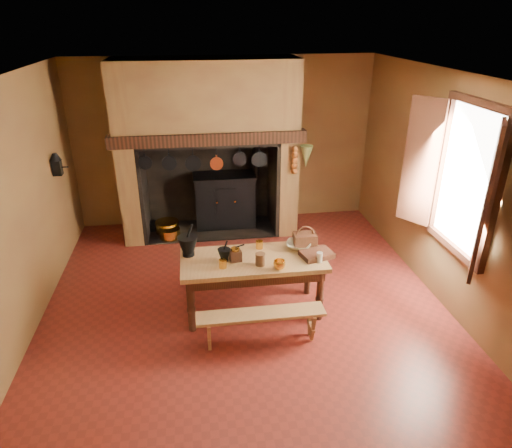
{
  "coord_description": "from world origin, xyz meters",
  "views": [
    {
      "loc": [
        -0.56,
        -4.83,
        3.38
      ],
      "look_at": [
        0.18,
        0.3,
        0.99
      ],
      "focal_mm": 32.0,
      "sensor_mm": 36.0,
      "label": 1
    }
  ],
  "objects": [
    {
      "name": "floor",
      "position": [
        0.0,
        0.0,
        0.0
      ],
      "size": [
        5.5,
        5.5,
        0.0
      ],
      "primitive_type": "plane",
      "color": "maroon",
      "rests_on": "ground"
    },
    {
      "name": "ceiling",
      "position": [
        0.0,
        0.0,
        2.8
      ],
      "size": [
        5.5,
        5.5,
        0.0
      ],
      "primitive_type": "plane",
      "rotation": [
        3.14,
        0.0,
        0.0
      ],
      "color": "silver",
      "rests_on": "back_wall"
    },
    {
      "name": "back_wall",
      "position": [
        0.0,
        2.75,
        1.4
      ],
      "size": [
        5.0,
        0.02,
        2.8
      ],
      "primitive_type": "cube",
      "color": "olive",
      "rests_on": "floor"
    },
    {
      "name": "wall_left",
      "position": [
        -2.5,
        0.0,
        1.4
      ],
      "size": [
        0.02,
        5.5,
        2.8
      ],
      "primitive_type": "cube",
      "color": "olive",
      "rests_on": "floor"
    },
    {
      "name": "wall_right",
      "position": [
        2.5,
        0.0,
        1.4
      ],
      "size": [
        0.02,
        5.5,
        2.8
      ],
      "primitive_type": "cube",
      "color": "olive",
      "rests_on": "floor"
    },
    {
      "name": "wall_front",
      "position": [
        0.0,
        -2.75,
        1.4
      ],
      "size": [
        5.0,
        0.02,
        2.8
      ],
      "primitive_type": "cube",
      "color": "olive",
      "rests_on": "floor"
    },
    {
      "name": "chimney_breast",
      "position": [
        -0.3,
        2.31,
        1.81
      ],
      "size": [
        2.95,
        0.96,
        2.8
      ],
      "color": "olive",
      "rests_on": "floor"
    },
    {
      "name": "iron_range",
      "position": [
        -0.04,
        2.45,
        0.48
      ],
      "size": [
        1.12,
        0.55,
        1.6
      ],
      "color": "black",
      "rests_on": "floor"
    },
    {
      "name": "hearth_pans",
      "position": [
        -1.05,
        2.22,
        0.09
      ],
      "size": [
        0.51,
        0.62,
        0.2
      ],
      "color": "gold",
      "rests_on": "floor"
    },
    {
      "name": "hanging_pans",
      "position": [
        -0.34,
        1.81,
        1.36
      ],
      "size": [
        1.92,
        0.29,
        0.27
      ],
      "color": "black",
      "rests_on": "chimney_breast"
    },
    {
      "name": "onion_string",
      "position": [
        1.0,
        1.79,
        1.33
      ],
      "size": [
        0.12,
        0.1,
        0.46
      ],
      "primitive_type": null,
      "color": "#994F1C",
      "rests_on": "chimney_breast"
    },
    {
      "name": "herb_bunch",
      "position": [
        1.18,
        1.79,
        1.38
      ],
      "size": [
        0.2,
        0.2,
        0.35
      ],
      "primitive_type": "cone",
      "rotation": [
        3.14,
        0.0,
        0.0
      ],
      "color": "brown",
      "rests_on": "chimney_breast"
    },
    {
      "name": "window",
      "position": [
        2.35,
        -0.4,
        1.7
      ],
      "size": [
        0.39,
        1.75,
        1.76
      ],
      "color": "white",
      "rests_on": "wall_right"
    },
    {
      "name": "wall_coffee_mill",
      "position": [
        -2.42,
        1.55,
        1.52
      ],
      "size": [
        0.23,
        0.16,
        0.31
      ],
      "color": "black",
      "rests_on": "wall_left"
    },
    {
      "name": "work_table",
      "position": [
        0.08,
        -0.14,
        0.63
      ],
      "size": [
        1.71,
        0.76,
        0.74
      ],
      "color": "tan",
      "rests_on": "floor"
    },
    {
      "name": "bench_front",
      "position": [
        0.08,
        -0.75,
        0.3
      ],
      "size": [
        1.42,
        0.25,
        0.4
      ],
      "color": "tan",
      "rests_on": "floor"
    },
    {
      "name": "bench_back",
      "position": [
        0.08,
        0.53,
        0.3
      ],
      "size": [
        1.44,
        0.25,
        0.41
      ],
      "color": "tan",
      "rests_on": "floor"
    },
    {
      "name": "mortar_large",
      "position": [
        -0.67,
        0.05,
        0.88
      ],
      "size": [
        0.24,
        0.24,
        0.42
      ],
      "rotation": [
        0.0,
        0.0,
        -0.08
      ],
      "color": "black",
      "rests_on": "work_table"
    },
    {
      "name": "mortar_small",
      "position": [
        -0.26,
        -0.15,
        0.83
      ],
      "size": [
        0.15,
        0.15,
        0.26
      ],
      "rotation": [
        0.0,
        0.0,
        0.07
      ],
      "color": "black",
      "rests_on": "work_table"
    },
    {
      "name": "coffee_grinder",
      "position": [
        -0.13,
        -0.16,
        0.82
      ],
      "size": [
        0.19,
        0.15,
        0.2
      ],
      "rotation": [
        0.0,
        0.0,
        0.16
      ],
      "color": "#3C1E13",
      "rests_on": "work_table"
    },
    {
      "name": "brass_mug_a",
      "position": [
        -0.29,
        -0.3,
        0.79
      ],
      "size": [
        0.1,
        0.1,
        0.1
      ],
      "primitive_type": "cylinder",
      "rotation": [
        0.0,
        0.0,
        -0.09
      ],
      "color": "gold",
      "rests_on": "work_table"
    },
    {
      "name": "brass_mug_b",
      "position": [
        0.2,
        0.11,
        0.79
      ],
      "size": [
        0.1,
        0.1,
        0.1
      ],
      "primitive_type": "cylinder",
      "rotation": [
        0.0,
        0.0,
        0.16
      ],
      "color": "gold",
      "rests_on": "work_table"
    },
    {
      "name": "mixing_bowl",
      "position": [
        0.68,
        0.05,
        0.78
      ],
      "size": [
        0.38,
        0.38,
        0.07
      ],
      "primitive_type": "imported",
      "rotation": [
        0.0,
        0.0,
        -0.29
      ],
      "color": "beige",
      "rests_on": "work_table"
    },
    {
      "name": "stoneware_crock",
      "position": [
        0.15,
        -0.3,
        0.82
      ],
      "size": [
        0.14,
        0.14,
        0.14
      ],
      "primitive_type": "cylinder",
      "rotation": [
        0.0,
        0.0,
        0.27
      ],
      "color": "#54341F",
      "rests_on": "work_table"
    },
    {
      "name": "glass_jar",
      "position": [
        0.84,
        -0.33,
        0.8
      ],
      "size": [
        0.09,
        0.09,
        0.12
      ],
      "primitive_type": "cylinder",
      "rotation": [
        0.0,
        0.0,
        0.41
      ],
      "color": "beige",
      "rests_on": "work_table"
    },
    {
      "name": "wicker_basket",
      "position": [
        0.77,
        0.1,
        0.83
      ],
      "size": [
        0.29,
        0.21,
        0.27
      ],
      "rotation": [
        0.0,
        0.0,
        -0.03
      ],
      "color": "#542A19",
      "rests_on": "work_table"
    },
    {
      "name": "wooden_tray",
      "position": [
        0.84,
        -0.2,
        0.77
      ],
      "size": [
        0.42,
        0.35,
        0.06
      ],
      "primitive_type": "cube",
      "rotation": [
        0.0,
        0.0,
        0.25
      ],
      "color": "#3C1E13",
      "rests_on": "work_table"
    },
    {
      "name": "brass_cup",
      "position": [
        0.35,
        -0.42,
        0.8
      ],
      "size": [
        0.16,
        0.16,
        0.11
      ],
      "primitive_type": "imported",
      "rotation": [
        0.0,
        0.0,
        -0.19
      ],
      "color": "gold",
      "rests_on": "work_table"
    }
  ]
}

